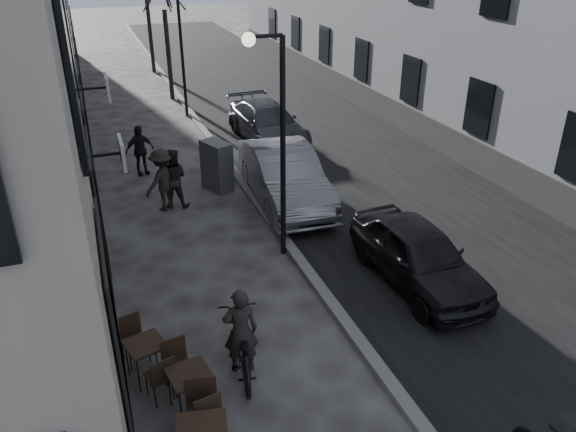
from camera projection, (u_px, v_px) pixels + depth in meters
road at (290, 120)px, 22.94m from camera, size 7.30×60.00×0.00m
kerb at (202, 128)px, 21.79m from camera, size 0.25×60.00×0.12m
streetlamp_near at (275, 125)px, 11.89m from camera, size 0.90×0.28×5.09m
streetlamp_far at (176, 38)px, 21.97m from camera, size 0.90×0.28×5.09m
bistro_set_b at (191, 388)px, 8.73m from camera, size 0.72×1.58×0.91m
bistro_set_c at (147, 357)px, 9.39m from camera, size 0.79×1.53×0.88m
utility_cabinet at (217, 166)px, 16.41m from camera, size 0.85×1.09×1.45m
bicycle at (241, 346)px, 9.57m from camera, size 0.95×1.98×1.00m
cyclist_rider at (241, 331)px, 9.43m from camera, size 0.65×0.48×1.64m
pedestrian_near at (173, 178)px, 15.30m from camera, size 0.99×0.89×1.67m
pedestrian_mid at (163, 180)px, 15.12m from camera, size 1.29×1.16×1.73m
pedestrian_far at (140, 150)px, 17.40m from camera, size 1.00×0.66×1.58m
car_near at (418, 255)px, 11.97m from camera, size 1.67×3.96×1.34m
car_mid at (284, 176)px, 15.59m from camera, size 1.95×4.86×1.57m
car_far at (267, 123)px, 20.36m from camera, size 2.19×4.73×1.34m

